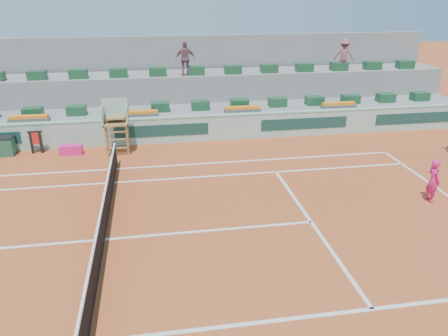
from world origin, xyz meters
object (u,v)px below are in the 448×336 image
(umpire_chair, at_px, (116,119))
(drink_cooler_a, at_px, (5,146))
(player_bag, at_px, (71,150))
(tennis_player, at_px, (433,180))

(umpire_chair, height_order, drink_cooler_a, umpire_chair)
(player_bag, distance_m, tennis_player, 14.74)
(umpire_chair, relative_size, drink_cooler_a, 2.86)
(umpire_chair, bearing_deg, tennis_player, -31.47)
(umpire_chair, bearing_deg, player_bag, 178.48)
(player_bag, relative_size, drink_cooler_a, 1.15)
(player_bag, bearing_deg, drink_cooler_a, 172.07)
(drink_cooler_a, distance_m, tennis_player, 17.46)
(player_bag, height_order, tennis_player, tennis_player)
(umpire_chair, relative_size, tennis_player, 1.05)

